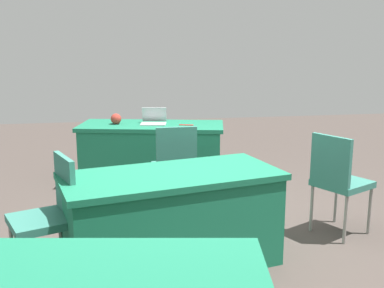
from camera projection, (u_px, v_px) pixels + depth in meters
name	position (u px, v px, depth m)	size (l,w,h in m)	color
ground_plane	(211.00, 247.00, 4.15)	(14.40, 14.40, 0.00)	#4C423D
table_foreground	(152.00, 153.00, 6.03)	(1.95, 1.16, 0.77)	#1E7A56
table_mid_right	(172.00, 219.00, 3.77)	(1.86, 1.14, 0.77)	#1E7A56
chair_tucked_right	(175.00, 163.00, 4.90)	(0.45, 0.45, 0.96)	#9E9993
chair_aisle	(50.00, 210.00, 3.53)	(0.57, 0.57, 0.95)	#9E9993
chair_back_row	(338.00, 177.00, 4.33)	(0.59, 0.59, 0.97)	#9E9993
laptop_silver	(154.00, 121.00, 5.95)	(0.37, 0.35, 0.21)	silver
yarn_ball	(116.00, 119.00, 5.94)	(0.14, 0.14, 0.14)	#B2382D
scissors_red	(186.00, 125.00, 5.86)	(0.18, 0.04, 0.01)	red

